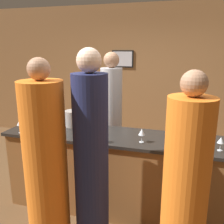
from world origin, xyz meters
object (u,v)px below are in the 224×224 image
(guest_1, at_px, (185,194))
(ice_bucket, at_px, (73,118))
(bartender, at_px, (111,122))
(guest_2, at_px, (91,164))
(guest_0, at_px, (46,170))

(guest_1, height_order, ice_bucket, guest_1)
(bartender, distance_m, guest_2, 1.45)
(guest_0, relative_size, guest_1, 1.04)
(bartender, xyz_separation_m, ice_bucket, (-0.36, -0.57, 0.18))
(guest_1, distance_m, guest_2, 0.86)
(bartender, distance_m, ice_bucket, 0.69)
(guest_1, xyz_separation_m, guest_2, (-0.84, 0.12, 0.09))
(bartender, relative_size, ice_bucket, 9.29)
(guest_0, relative_size, ice_bucket, 9.23)
(guest_1, relative_size, guest_2, 0.92)
(bartender, distance_m, guest_0, 1.58)
(bartender, xyz_separation_m, guest_2, (0.23, -1.43, 0.03))
(guest_0, distance_m, ice_bucket, 1.04)
(guest_2, bearing_deg, ice_bucket, 124.20)
(guest_0, bearing_deg, bartender, 84.02)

